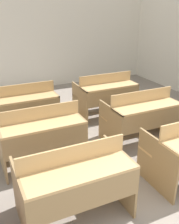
% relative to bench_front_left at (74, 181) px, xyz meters
% --- Properties ---
extents(wall_back, '(6.25, 0.06, 2.82)m').
position_rel_bench_front_left_xyz_m(wall_back, '(1.00, 4.79, 0.96)').
color(wall_back, white).
rests_on(wall_back, ground_plane).
extents(bench_front_left, '(1.14, 0.73, 0.86)m').
position_rel_bench_front_left_xyz_m(bench_front_left, '(0.00, 0.00, 0.00)').
color(bench_front_left, '#96774D').
rests_on(bench_front_left, ground_plane).
extents(bench_second_left, '(1.14, 0.73, 0.86)m').
position_rel_bench_front_left_xyz_m(bench_second_left, '(-0.03, 1.17, 0.00)').
color(bench_second_left, '#97794F').
rests_on(bench_second_left, ground_plane).
extents(bench_second_right, '(1.14, 0.73, 0.86)m').
position_rel_bench_front_left_xyz_m(bench_second_right, '(1.64, 1.13, 0.00)').
color(bench_second_right, '#98794F').
rests_on(bench_second_right, ground_plane).
extents(bench_third_left, '(1.14, 0.73, 0.86)m').
position_rel_bench_front_left_xyz_m(bench_third_left, '(-0.03, 2.31, 0.00)').
color(bench_third_left, '#92744A').
rests_on(bench_third_left, ground_plane).
extents(bench_third_right, '(1.14, 0.73, 0.86)m').
position_rel_bench_front_left_xyz_m(bench_third_right, '(1.63, 2.32, 0.00)').
color(bench_third_right, '#98794F').
rests_on(bench_third_right, ground_plane).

